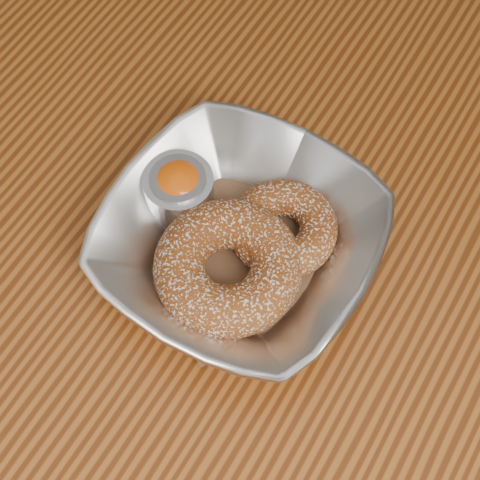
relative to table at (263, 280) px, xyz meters
The scene contains 7 objects.
ground_plane 0.65m from the table, ahead, with size 4.00×4.00×0.00m, color #565659.
table is the anchor object (origin of this frame).
serving_bowl 0.13m from the table, 102.84° to the right, with size 0.22×0.22×0.05m, color silver.
parchment 0.11m from the table, 102.84° to the right, with size 0.14×0.14×0.00m, color brown.
donut_back 0.13m from the table, ahead, with size 0.09×0.09×0.03m, color brown.
donut_front 0.14m from the table, 93.02° to the right, with size 0.12×0.12×0.04m, color brown.
ramekin 0.15m from the table, 166.37° to the right, with size 0.06×0.06×0.05m.
Camera 1 is at (0.13, -0.26, 1.30)m, focal length 55.00 mm.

